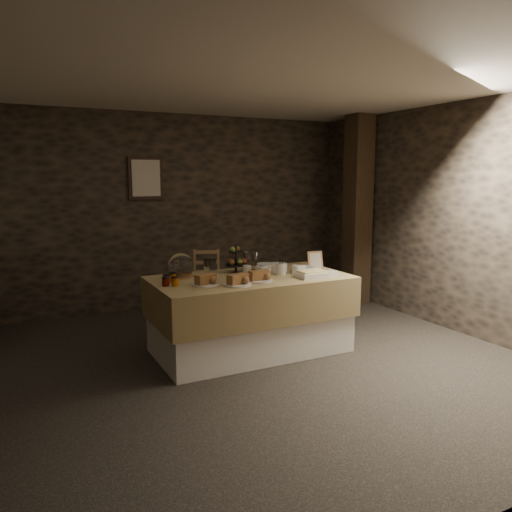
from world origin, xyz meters
name	(u,v)px	position (x,y,z in m)	size (l,w,h in m)	color
ground_plane	(235,367)	(0.00, 0.00, 0.00)	(5.50, 5.00, 0.01)	black
room_shell	(234,201)	(0.00, 0.00, 1.56)	(5.52, 5.02, 2.60)	black
buffet_table	(250,309)	(0.33, 0.34, 0.45)	(1.96, 1.04, 0.78)	white
chair	(206,283)	(0.51, 2.08, 0.35)	(0.47, 0.46, 0.62)	#98724B
timber_column	(357,211)	(2.55, 1.49, 1.30)	(0.30, 0.30, 2.60)	black
framed_picture	(146,178)	(-0.15, 2.47, 1.75)	(0.45, 0.04, 0.55)	#322118
plate_stack_a	(266,268)	(0.56, 0.45, 0.83)	(0.19, 0.19, 0.10)	silver
plate_stack_b	(278,267)	(0.72, 0.47, 0.82)	(0.20, 0.20, 0.09)	silver
cutlery_holder	(281,269)	(0.65, 0.29, 0.84)	(0.10, 0.10, 0.12)	silver
cup_a	(261,270)	(0.46, 0.36, 0.83)	(0.13, 0.13, 0.10)	silver
cup_b	(266,273)	(0.47, 0.26, 0.82)	(0.09, 0.09, 0.09)	silver
mug_c	(247,270)	(0.35, 0.46, 0.82)	(0.09, 0.09, 0.10)	silver
mug_d	(296,270)	(0.82, 0.27, 0.82)	(0.08, 0.08, 0.09)	silver
bowl	(303,269)	(0.94, 0.31, 0.80)	(0.23, 0.23, 0.06)	silver
cake_dome	(181,267)	(-0.30, 0.62, 0.88)	(0.26, 0.26, 0.26)	#98724B
fruit_stand	(237,261)	(0.30, 0.62, 0.90)	(0.21, 0.21, 0.30)	black
bread_platter_left	(206,281)	(-0.21, 0.18, 0.82)	(0.26, 0.26, 0.11)	silver
bread_platter_center	(238,281)	(0.05, 0.04, 0.82)	(0.26, 0.26, 0.11)	silver
bread_platter_right	(259,277)	(0.31, 0.11, 0.82)	(0.26, 0.26, 0.11)	silver
jam_jars	(170,280)	(-0.49, 0.36, 0.81)	(0.18, 0.26, 0.07)	#4D0F05
tart_dish	(312,274)	(0.87, 0.05, 0.81)	(0.30, 0.22, 0.07)	silver
square_dish	(330,274)	(1.07, 0.03, 0.80)	(0.14, 0.14, 0.04)	silver
menu_frame	(315,261)	(1.13, 0.38, 0.87)	(0.17, 0.02, 0.22)	#98724B
storage_jar_a	(208,267)	(-0.01, 0.61, 0.86)	(0.10, 0.10, 0.16)	white
storage_jar_b	(212,267)	(0.06, 0.69, 0.85)	(0.09, 0.09, 0.14)	white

